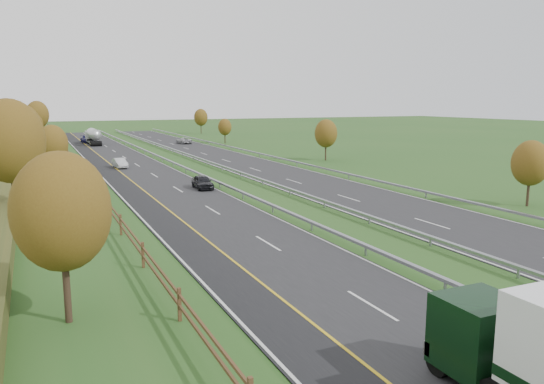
{
  "coord_description": "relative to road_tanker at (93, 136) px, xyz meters",
  "views": [
    {
      "loc": [
        -12.72,
        -8.55,
        9.53
      ],
      "look_at": [
        4.69,
        29.92,
        2.2
      ],
      "focal_mm": 35.0,
      "sensor_mm": 36.0,
      "label": 1
    }
  ],
  "objects": [
    {
      "name": "far_carriageway",
      "position": [
        17.06,
        -52.55,
        -1.84
      ],
      "size": [
        10.5,
        200.0,
        0.04
      ],
      "primitive_type": "cube",
      "color": "black",
      "rests_on": "ground"
    },
    {
      "name": "car_oncoming",
      "position": [
        18.5,
        -5.83,
        -1.15
      ],
      "size": [
        2.81,
        5.07,
        1.34
      ],
      "primitive_type": "imported",
      "rotation": [
        0.0,
        0.0,
        3.27
      ],
      "color": "#AFAFB4",
      "rests_on": "far_carriageway"
    },
    {
      "name": "near_carriageway",
      "position": [
        0.56,
        -52.55,
        -1.84
      ],
      "size": [
        10.5,
        200.0,
        0.04
      ],
      "primitive_type": "cube",
      "color": "black",
      "rests_on": "ground"
    },
    {
      "name": "lane_markings",
      "position": [
        6.97,
        -52.67,
        -1.81
      ],
      "size": [
        26.75,
        200.0,
        0.01
      ],
      "color": "silver",
      "rests_on": "near_carriageway"
    },
    {
      "name": "car_dark_near",
      "position": [
        4.4,
        -66.18,
        -1.09
      ],
      "size": [
        1.91,
        4.36,
        1.46
      ],
      "primitive_type": "imported",
      "rotation": [
        0.0,
        0.0,
        -0.04
      ],
      "color": "black",
      "rests_on": "near_carriageway"
    },
    {
      "name": "trees_far",
      "position": [
        30.36,
        -23.34,
        2.38
      ],
      "size": [
        8.45,
        118.6,
        7.12
      ],
      "color": "#2D2116",
      "rests_on": "ground"
    },
    {
      "name": "road_tanker",
      "position": [
        0.0,
        0.0,
        0.0
      ],
      "size": [
        2.4,
        11.22,
        3.46
      ],
      "color": "silver",
      "rests_on": "near_carriageway"
    },
    {
      "name": "median_barrier_far",
      "position": [
        11.36,
        -52.55,
        -1.25
      ],
      "size": [
        0.32,
        200.0,
        0.71
      ],
      "color": "gray",
      "rests_on": "ground"
    },
    {
      "name": "fence_left",
      "position": [
        -7.94,
        -52.96,
        0.87
      ],
      "size": [
        0.12,
        189.06,
        1.2
      ],
      "color": "#422B19",
      "rests_on": "embankment_left"
    },
    {
      "name": "car_small_far",
      "position": [
        -0.95,
        6.18,
        -1.04
      ],
      "size": [
        2.25,
        5.42,
        1.57
      ],
      "primitive_type": "imported",
      "rotation": [
        0.0,
        0.0,
        0.01
      ],
      "color": "#181748",
      "rests_on": "near_carriageway"
    },
    {
      "name": "hedge_left",
      "position": [
        -14.44,
        -52.55,
        0.69
      ],
      "size": [
        2.2,
        180.0,
        1.1
      ],
      "primitive_type": "cube",
      "color": "#323C18",
      "rests_on": "embankment_left"
    },
    {
      "name": "car_silver_mid",
      "position": [
        -1.04,
        -44.0,
        -1.14
      ],
      "size": [
        1.83,
        4.27,
        1.37
      ],
      "primitive_type": "imported",
      "rotation": [
        0.0,
        0.0,
        0.09
      ],
      "color": "silver",
      "rests_on": "near_carriageway"
    },
    {
      "name": "hard_shoulder",
      "position": [
        -3.19,
        -52.55,
        -1.84
      ],
      "size": [
        3.0,
        200.0,
        0.04
      ],
      "primitive_type": "cube",
      "color": "black",
      "rests_on": "ground"
    },
    {
      "name": "outer_barrier_far",
      "position": [
        22.86,
        -52.55,
        -1.25
      ],
      "size": [
        0.32,
        200.0,
        0.71
      ],
      "color": "gray",
      "rests_on": "ground"
    },
    {
      "name": "ground",
      "position": [
        8.56,
        -57.55,
        -1.86
      ],
      "size": [
        400.0,
        400.0,
        0.0
      ],
      "primitive_type": "plane",
      "color": "#264E1B",
      "rests_on": "ground"
    },
    {
      "name": "median_barrier_near",
      "position": [
        6.26,
        -52.55,
        -1.25
      ],
      "size": [
        0.32,
        200.0,
        0.71
      ],
      "color": "gray",
      "rests_on": "ground"
    },
    {
      "name": "embankment_left",
      "position": [
        -12.44,
        -52.55,
        -0.86
      ],
      "size": [
        12.0,
        200.0,
        2.0
      ],
      "primitive_type": "cube",
      "color": "#264E1B",
      "rests_on": "ground"
    },
    {
      "name": "trees_left",
      "position": [
        -12.08,
        -55.92,
        4.51
      ],
      "size": [
        6.64,
        164.3,
        7.66
      ],
      "color": "#2D2116",
      "rests_on": "embankment_left"
    }
  ]
}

